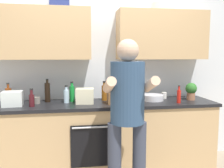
# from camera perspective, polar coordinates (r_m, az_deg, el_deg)

# --- Properties ---
(back_wall_unit) EXTENTS (4.00, 0.38, 2.50)m
(back_wall_unit) POSITION_cam_1_polar(r_m,az_deg,el_deg) (3.36, -2.02, 6.69)
(back_wall_unit) COLOR silver
(back_wall_unit) RESTS_ON ground
(counter) EXTENTS (2.84, 0.67, 0.90)m
(counter) POSITION_cam_1_polar(r_m,az_deg,el_deg) (3.26, -1.38, -12.09)
(counter) COLOR tan
(counter) RESTS_ON ground
(person_standing) EXTENTS (0.49, 0.45, 1.66)m
(person_standing) POSITION_cam_1_polar(r_m,az_deg,el_deg) (2.46, 3.62, -5.61)
(person_standing) COLOR #383D4C
(person_standing) RESTS_ON ground
(bottle_vinegar) EXTENTS (0.08, 0.08, 0.26)m
(bottle_vinegar) POSITION_cam_1_polar(r_m,az_deg,el_deg) (3.37, -22.99, -2.41)
(bottle_vinegar) COLOR brown
(bottle_vinegar) RESTS_ON counter
(bottle_water) EXTENTS (0.07, 0.07, 0.22)m
(bottle_water) POSITION_cam_1_polar(r_m,az_deg,el_deg) (3.16, -10.59, -2.71)
(bottle_water) COLOR silver
(bottle_water) RESTS_ON counter
(bottle_soda) EXTENTS (0.06, 0.06, 0.26)m
(bottle_soda) POSITION_cam_1_polar(r_m,az_deg,el_deg) (3.24, -9.29, -2.11)
(bottle_soda) COLOR #198C33
(bottle_soda) RESTS_ON counter
(bottle_juice) EXTENTS (0.07, 0.07, 0.30)m
(bottle_juice) POSITION_cam_1_polar(r_m,az_deg,el_deg) (3.06, 6.71, -2.28)
(bottle_juice) COLOR orange
(bottle_juice) RESTS_ON counter
(bottle_hotsauce) EXTENTS (0.05, 0.05, 0.22)m
(bottle_hotsauce) POSITION_cam_1_polar(r_m,az_deg,el_deg) (3.22, 15.32, -2.71)
(bottle_hotsauce) COLOR red
(bottle_hotsauce) RESTS_ON counter
(bottle_syrup) EXTENTS (0.08, 0.08, 0.26)m
(bottle_syrup) POSITION_cam_1_polar(r_m,az_deg,el_deg) (3.29, -1.85, -1.93)
(bottle_syrup) COLOR #8C4C14
(bottle_syrup) RESTS_ON counter
(bottle_soy) EXTENTS (0.07, 0.07, 0.30)m
(bottle_soy) POSITION_cam_1_polar(r_m,az_deg,el_deg) (3.27, -14.81, -1.83)
(bottle_soy) COLOR black
(bottle_soy) RESTS_ON counter
(bottle_wine) EXTENTS (0.06, 0.06, 0.22)m
(bottle_wine) POSITION_cam_1_polar(r_m,az_deg,el_deg) (3.04, -18.22, -3.44)
(bottle_wine) COLOR #471419
(bottle_wine) RESTS_ON counter
(cup_stoneware) EXTENTS (0.08, 0.08, 0.08)m
(cup_stoneware) POSITION_cam_1_polar(r_m,az_deg,el_deg) (3.21, -17.08, -3.67)
(cup_stoneware) COLOR slate
(cup_stoneware) RESTS_ON counter
(cup_tea) EXTENTS (0.07, 0.07, 0.10)m
(cup_tea) POSITION_cam_1_polar(r_m,az_deg,el_deg) (3.27, 2.40, -3.00)
(cup_tea) COLOR #33598C
(cup_tea) RESTS_ON counter
(cup_coffee) EXTENTS (0.07, 0.07, 0.09)m
(cup_coffee) POSITION_cam_1_polar(r_m,az_deg,el_deg) (3.51, 12.02, -2.60)
(cup_coffee) COLOR white
(cup_coffee) RESTS_ON counter
(mixing_bowl) EXTENTS (0.29, 0.29, 0.08)m
(mixing_bowl) POSITION_cam_1_polar(r_m,az_deg,el_deg) (3.34, 9.41, -3.11)
(mixing_bowl) COLOR silver
(mixing_bowl) RESTS_ON counter
(knife_block) EXTENTS (0.10, 0.14, 0.30)m
(knife_block) POSITION_cam_1_polar(r_m,az_deg,el_deg) (3.02, -0.09, -2.45)
(knife_block) COLOR brown
(knife_block) RESTS_ON counter
(potted_herb) EXTENTS (0.15, 0.15, 0.23)m
(potted_herb) POSITION_cam_1_polar(r_m,az_deg,el_deg) (3.48, 17.96, -1.42)
(potted_herb) COLOR #9E6647
(potted_herb) RESTS_ON counter
(grocery_bag_rice) EXTENTS (0.24, 0.20, 0.19)m
(grocery_bag_rice) POSITION_cam_1_polar(r_m,az_deg,el_deg) (3.10, -6.35, -2.79)
(grocery_bag_rice) COLOR beige
(grocery_bag_rice) RESTS_ON counter
(grocery_bag_produce) EXTENTS (0.25, 0.21, 0.18)m
(grocery_bag_produce) POSITION_cam_1_polar(r_m,az_deg,el_deg) (3.15, -22.18, -3.20)
(grocery_bag_produce) COLOR silver
(grocery_bag_produce) RESTS_ON counter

